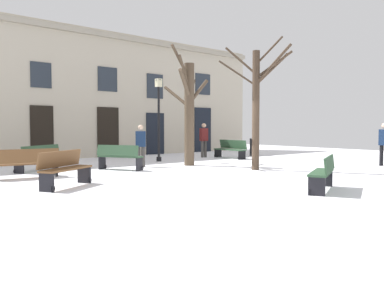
% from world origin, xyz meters
% --- Properties ---
extents(ground_plane, '(32.05, 32.05, 0.00)m').
position_xyz_m(ground_plane, '(0.00, 0.00, 0.00)').
color(ground_plane, white).
extents(building_facade, '(20.03, 0.60, 6.37)m').
position_xyz_m(building_facade, '(0.01, 8.85, 3.23)').
color(building_facade, '#BCB29E').
rests_on(building_facade, ground).
extents(tree_right_of_center, '(1.52, 2.37, 4.67)m').
position_xyz_m(tree_right_of_center, '(1.52, -0.04, 2.40)').
color(tree_right_of_center, '#423326').
rests_on(tree_right_of_center, ground).
extents(tree_center, '(2.31, 2.09, 4.62)m').
position_xyz_m(tree_center, '(0.64, 2.72, 2.24)').
color(tree_center, '#4C3D2D').
rests_on(tree_center, ground).
extents(streetlamp, '(0.30, 0.30, 3.71)m').
position_xyz_m(streetlamp, '(0.71, 4.92, 2.27)').
color(streetlamp, black).
rests_on(streetlamp, ground).
extents(litter_bin, '(0.46, 0.46, 0.91)m').
position_xyz_m(litter_bin, '(6.45, 4.47, 0.46)').
color(litter_bin, black).
rests_on(litter_bin, ground).
extents(bench_near_center_tree, '(1.18, 1.67, 0.90)m').
position_xyz_m(bench_near_center_tree, '(-2.31, 2.95, 0.48)').
color(bench_near_center_tree, '#2D4C33').
rests_on(bench_near_center_tree, ground).
extents(bench_facing_shops, '(1.64, 1.28, 0.93)m').
position_xyz_m(bench_facing_shops, '(-5.20, 0.45, 0.48)').
color(bench_facing_shops, brown).
rests_on(bench_facing_shops, ground).
extents(bench_by_litter_bin, '(1.67, 1.08, 0.84)m').
position_xyz_m(bench_by_litter_bin, '(-0.63, -4.01, 0.44)').
color(bench_by_litter_bin, '#2D4C33').
rests_on(bench_by_litter_bin, ground).
extents(bench_back_to_back_left, '(0.62, 1.93, 0.89)m').
position_xyz_m(bench_back_to_back_left, '(4.36, 4.11, 0.45)').
color(bench_back_to_back_left, '#2D4C33').
rests_on(bench_back_to_back_left, ground).
extents(bench_back_to_back_right, '(1.96, 0.73, 0.88)m').
position_xyz_m(bench_back_to_back_right, '(-5.50, 2.86, 0.45)').
color(bench_back_to_back_right, brown).
rests_on(bench_back_to_back_right, ground).
extents(bench_far_corner, '(1.81, 1.43, 0.89)m').
position_xyz_m(bench_far_corner, '(-4.58, 4.56, 0.48)').
color(bench_far_corner, '#2D4C33').
rests_on(bench_far_corner, ground).
extents(person_strolling, '(0.32, 0.43, 1.68)m').
position_xyz_m(person_strolling, '(6.44, -2.26, 0.93)').
color(person_strolling, black).
rests_on(person_strolling, ground).
extents(person_by_shop_door, '(0.44, 0.39, 1.60)m').
position_xyz_m(person_by_shop_door, '(-1.14, 3.44, 0.88)').
color(person_by_shop_door, '#403D3A').
rests_on(person_by_shop_door, ground).
extents(person_near_bench, '(0.41, 0.27, 1.71)m').
position_xyz_m(person_near_bench, '(3.69, 5.33, 0.95)').
color(person_near_bench, '#403D3A').
rests_on(person_near_bench, ground).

